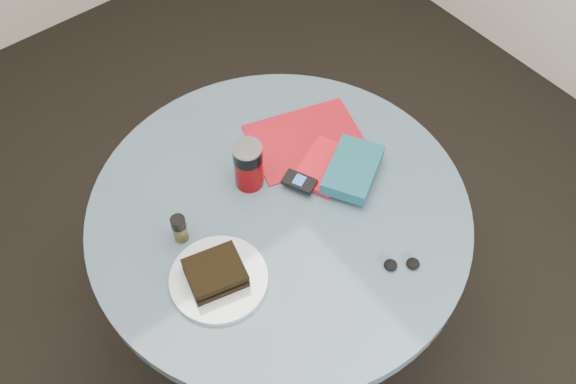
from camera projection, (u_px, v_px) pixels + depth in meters
ground at (281, 328)px, 2.27m from camera, size 4.00×4.00×0.00m
table at (280, 242)px, 1.80m from camera, size 1.00×1.00×0.75m
plate at (219, 279)px, 1.54m from camera, size 0.31×0.31×0.02m
sandwich at (215, 273)px, 1.51m from camera, size 0.15×0.14×0.05m
soda_can at (248, 165)px, 1.66m from camera, size 0.08×0.08×0.14m
pepper_grinder at (180, 229)px, 1.58m from camera, size 0.05×0.05×0.09m
magazine at (306, 140)px, 1.80m from camera, size 0.36×0.31×0.01m
red_book at (324, 166)px, 1.73m from camera, size 0.21×0.18×0.01m
novel at (353, 169)px, 1.69m from camera, size 0.22×0.20×0.04m
mp3_player at (299, 182)px, 1.68m from camera, size 0.08×0.10×0.02m
headphones at (402, 264)px, 1.56m from camera, size 0.09×0.08×0.02m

